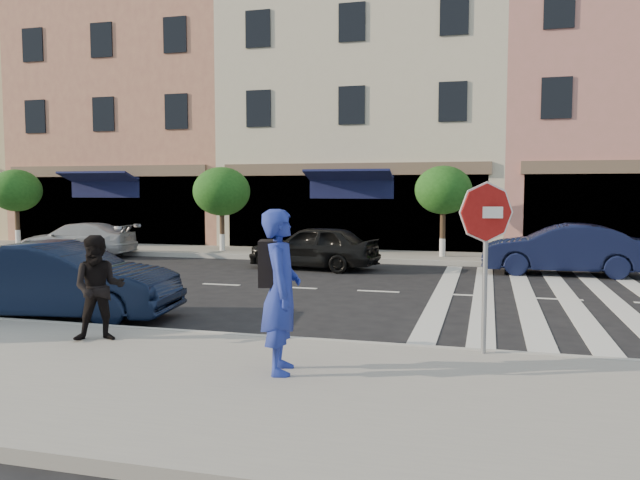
% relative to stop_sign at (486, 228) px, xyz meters
% --- Properties ---
extents(ground, '(120.00, 120.00, 0.00)m').
position_rel_stop_sign_xyz_m(ground, '(-4.44, 1.67, -1.88)').
color(ground, black).
rests_on(ground, ground).
extents(sidewalk_near, '(60.00, 4.50, 0.15)m').
position_rel_stop_sign_xyz_m(sidewalk_near, '(-4.44, -2.08, -1.80)').
color(sidewalk_near, gray).
rests_on(sidewalk_near, ground).
extents(sidewalk_far, '(60.00, 3.00, 0.15)m').
position_rel_stop_sign_xyz_m(sidewalk_far, '(-4.44, 12.67, -1.80)').
color(sidewalk_far, gray).
rests_on(sidewalk_far, ground).
extents(building_west_mid, '(10.00, 9.00, 14.00)m').
position_rel_stop_sign_xyz_m(building_west_mid, '(-15.44, 18.67, 5.12)').
color(building_west_mid, tan).
rests_on(building_west_mid, ground).
extents(building_centre, '(11.00, 9.00, 11.00)m').
position_rel_stop_sign_xyz_m(building_centre, '(-4.94, 18.67, 3.62)').
color(building_centre, beige).
rests_on(building_centre, ground).
extents(street_tree_wa, '(2.00, 2.00, 3.05)m').
position_rel_stop_sign_xyz_m(street_tree_wa, '(-18.44, 12.47, 0.46)').
color(street_tree_wa, '#473323').
rests_on(street_tree_wa, sidewalk_far).
extents(street_tree_wb, '(2.10, 2.10, 3.06)m').
position_rel_stop_sign_xyz_m(street_tree_wb, '(-9.44, 12.47, 0.43)').
color(street_tree_wb, '#473323').
rests_on(street_tree_wb, sidewalk_far).
extents(street_tree_c, '(1.90, 1.90, 3.04)m').
position_rel_stop_sign_xyz_m(street_tree_c, '(-1.44, 12.47, 0.48)').
color(street_tree_c, '#473323').
rests_on(street_tree_c, sidewalk_far).
extents(stop_sign, '(0.82, 0.19, 2.36)m').
position_rel_stop_sign_xyz_m(stop_sign, '(0.00, 0.00, 0.00)').
color(stop_sign, gray).
rests_on(stop_sign, sidewalk_near).
extents(photographer, '(0.65, 0.83, 2.01)m').
position_rel_stop_sign_xyz_m(photographer, '(-2.41, -1.55, -0.72)').
color(photographer, navy).
rests_on(photographer, sidewalk_near).
extents(walker, '(0.95, 0.88, 1.58)m').
position_rel_stop_sign_xyz_m(walker, '(-5.54, -0.72, -0.94)').
color(walker, black).
rests_on(walker, sidewalk_near).
extents(car_near_mid, '(4.48, 2.07, 1.42)m').
position_rel_stop_sign_xyz_m(car_near_mid, '(-7.58, 1.05, -1.16)').
color(car_near_mid, black).
rests_on(car_near_mid, ground).
extents(car_far_left, '(4.33, 2.08, 1.22)m').
position_rel_stop_sign_xyz_m(car_far_left, '(-14.05, 10.29, -1.27)').
color(car_far_left, '#A9AAAF').
rests_on(car_far_left, ground).
extents(car_far_mid, '(4.07, 2.04, 1.33)m').
position_rel_stop_sign_xyz_m(car_far_mid, '(-5.04, 9.27, -1.21)').
color(car_far_mid, black).
rests_on(car_far_mid, ground).
extents(car_far_right, '(4.38, 1.61, 1.43)m').
position_rel_stop_sign_xyz_m(car_far_right, '(2.06, 9.88, -1.16)').
color(car_far_right, black).
rests_on(car_far_right, ground).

